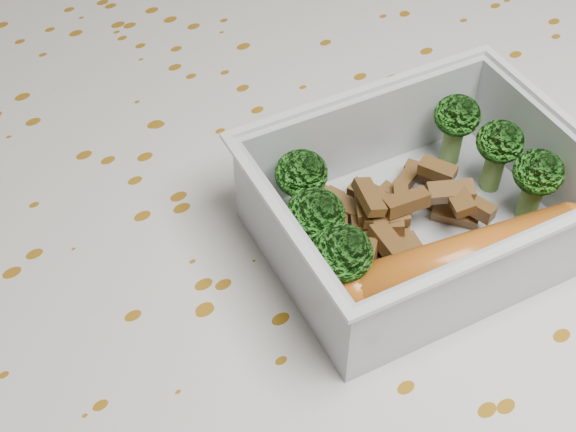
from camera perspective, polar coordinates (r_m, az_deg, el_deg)
dining_table at (r=0.48m, az=0.35°, el=-9.45°), size 1.40×0.90×0.75m
tablecloth at (r=0.44m, az=0.38°, el=-5.84°), size 1.46×0.96×0.19m
lunch_container at (r=0.41m, az=9.37°, el=0.20°), size 0.18×0.15×0.06m
broccoli_florets at (r=0.40m, az=7.96°, el=2.07°), size 0.14×0.10×0.04m
meat_pile at (r=0.41m, az=7.32°, el=0.15°), size 0.09×0.08×0.03m
sausage at (r=0.39m, az=12.46°, el=-2.94°), size 0.14×0.06×0.02m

